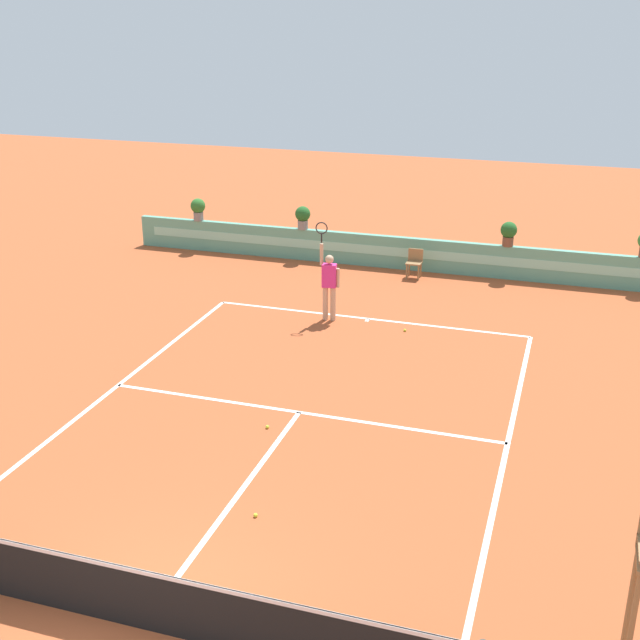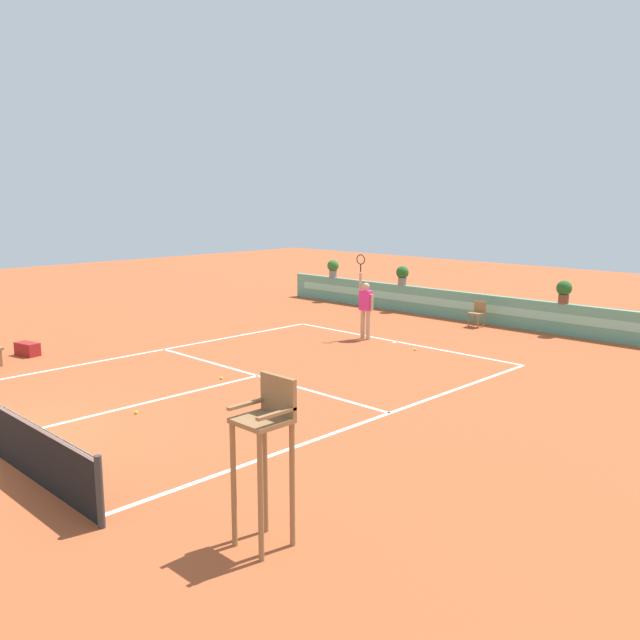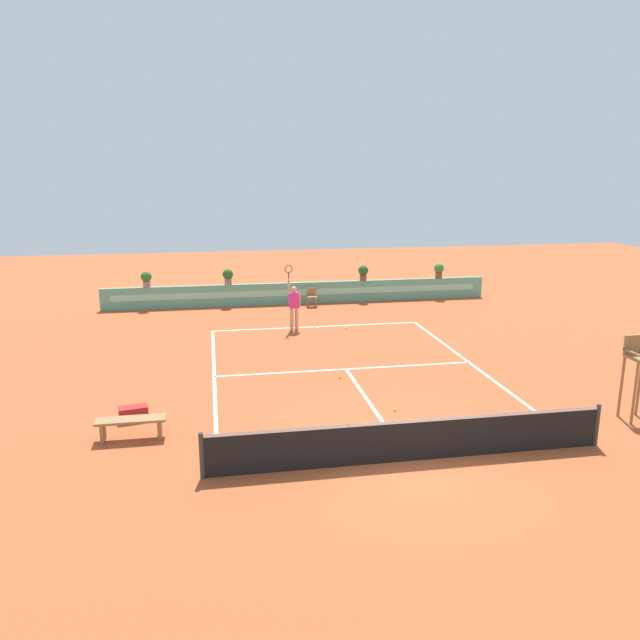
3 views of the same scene
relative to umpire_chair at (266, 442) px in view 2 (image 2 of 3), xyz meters
The scene contains 13 objects.
ground_plane 7.98m from the umpire_chair, 142.97° to the left, with size 60.00×60.00×0.00m, color #A84C28.
court_lines 8.42m from the umpire_chair, 139.01° to the left, with size 8.32×11.94×0.01m.
back_wall_barrier 16.40m from the umpire_chair, 112.54° to the left, with size 18.00×0.21×1.00m.
umpire_chair is the anchor object (origin of this frame).
ball_kid_chair 15.56m from the umpire_chair, 112.14° to the left, with size 0.44×0.44×0.85m.
gear_bag 12.65m from the umpire_chair, behind, with size 0.70×0.36×0.36m, color maroon.
tennis_player 12.56m from the umpire_chair, 125.21° to the left, with size 0.62×0.26×2.58m.
tennis_ball_near_baseline 8.04m from the umpire_chair, 146.96° to the left, with size 0.07×0.07×0.07m, color #CCE033.
tennis_ball_mid_court 6.10m from the umpire_chair, 165.15° to the left, with size 0.07×0.07×0.07m, color #CCE033.
tennis_ball_by_sideline 11.39m from the umpire_chair, 117.31° to the left, with size 0.07×0.07×0.07m, color #CCE033.
potted_plant_left 17.92m from the umpire_chair, 122.42° to the left, with size 0.48×0.48×0.72m.
potted_plant_right 15.47m from the umpire_chair, 102.16° to the left, with size 0.48×0.48×0.72m.
potted_plant_far_left 20.09m from the umpire_chair, 131.15° to the left, with size 0.48×0.48×0.72m.
Camera 2 is at (12.24, -3.86, 4.29)m, focal length 37.88 mm.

